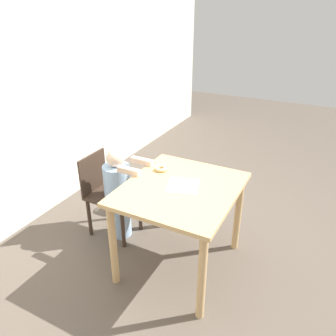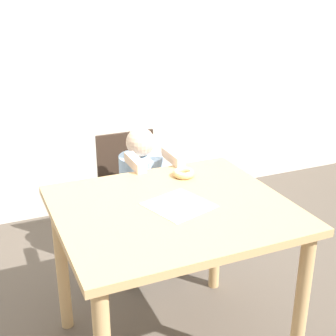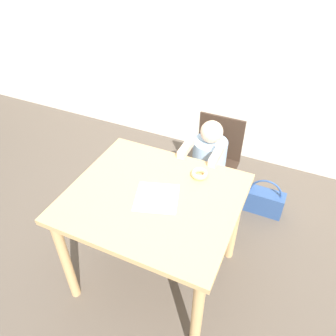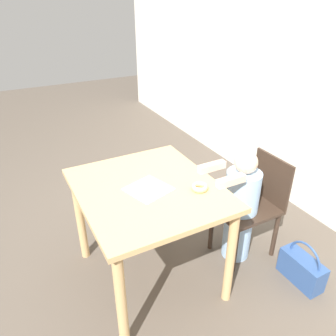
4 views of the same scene
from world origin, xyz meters
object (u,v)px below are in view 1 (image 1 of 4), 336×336
at_px(child_figure, 119,194).
at_px(handbag, 125,197).
at_px(chair, 108,194).
at_px(donut, 161,168).

xyz_separation_m(child_figure, handbag, (0.44, 0.25, -0.34)).
relative_size(child_figure, handbag, 2.67).
height_order(chair, donut, donut).
distance_m(donut, handbag, 1.01).
xyz_separation_m(donut, handbag, (0.38, 0.66, -0.67)).
xyz_separation_m(chair, child_figure, (-0.00, -0.12, 0.03)).
bearing_deg(donut, child_figure, 99.23).
xyz_separation_m(chair, handbag, (0.44, 0.12, -0.31)).
distance_m(chair, donut, 0.65).
bearing_deg(donut, handbag, 60.44).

